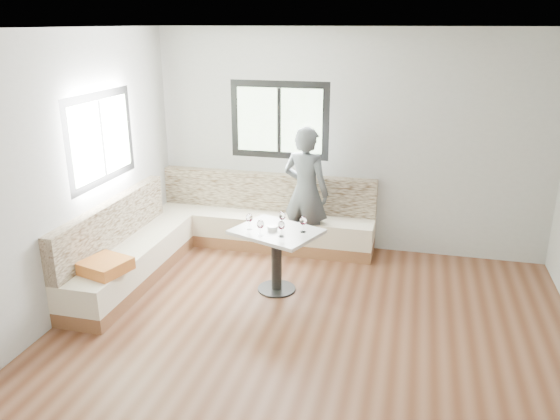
% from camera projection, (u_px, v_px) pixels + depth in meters
% --- Properties ---
extents(room, '(5.01, 5.01, 2.81)m').
position_uv_depth(room, '(303.00, 198.00, 4.68)').
color(room, brown).
rests_on(room, ground).
extents(banquette, '(2.90, 2.80, 0.95)m').
position_uv_depth(banquette, '(209.00, 235.00, 6.79)').
color(banquette, brown).
rests_on(banquette, ground).
extents(table, '(1.06, 0.95, 0.72)m').
position_uv_depth(table, '(277.00, 245.00, 5.95)').
color(table, black).
rests_on(table, ground).
extents(person, '(0.69, 0.55, 1.67)m').
position_uv_depth(person, '(306.00, 192.00, 6.81)').
color(person, '#484D50').
rests_on(person, ground).
extents(olive_ramekin, '(0.11, 0.11, 0.04)m').
position_uv_depth(olive_ramekin, '(273.00, 228.00, 5.90)').
color(olive_ramekin, white).
rests_on(olive_ramekin, table).
extents(wine_glass_a, '(0.08, 0.08, 0.17)m').
position_uv_depth(wine_glass_a, '(249.00, 218.00, 5.89)').
color(wine_glass_a, white).
rests_on(wine_glass_a, table).
extents(wine_glass_b, '(0.08, 0.08, 0.17)m').
position_uv_depth(wine_glass_b, '(260.00, 225.00, 5.71)').
color(wine_glass_b, white).
rests_on(wine_glass_b, table).
extents(wine_glass_c, '(0.08, 0.08, 0.17)m').
position_uv_depth(wine_glass_c, '(281.00, 226.00, 5.68)').
color(wine_glass_c, white).
rests_on(wine_glass_c, table).
extents(wine_glass_d, '(0.08, 0.08, 0.17)m').
position_uv_depth(wine_glass_d, '(282.00, 216.00, 5.95)').
color(wine_glass_d, white).
rests_on(wine_glass_d, table).
extents(wine_glass_e, '(0.08, 0.08, 0.17)m').
position_uv_depth(wine_glass_e, '(303.00, 221.00, 5.80)').
color(wine_glass_e, white).
rests_on(wine_glass_e, table).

